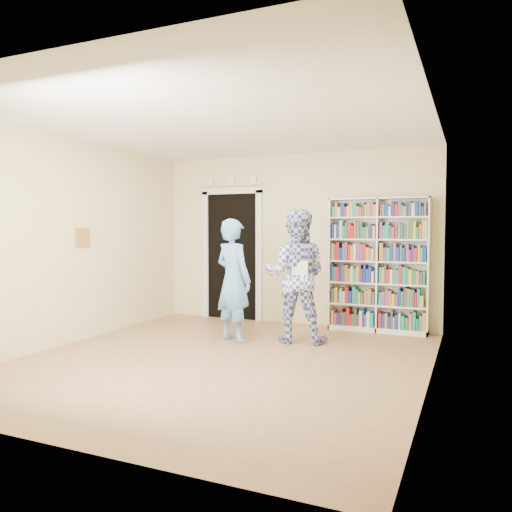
{
  "coord_description": "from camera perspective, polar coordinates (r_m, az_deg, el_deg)",
  "views": [
    {
      "loc": [
        2.62,
        -5.05,
        1.5
      ],
      "look_at": [
        0.03,
        0.9,
        1.16
      ],
      "focal_mm": 35.0,
      "sensor_mm": 36.0,
      "label": 1
    }
  ],
  "objects": [
    {
      "name": "wall_art",
      "position": [
        7.14,
        -19.21,
        2.04
      ],
      "size": [
        0.03,
        0.25,
        0.25
      ],
      "primitive_type": "cube",
      "color": "brown",
      "rests_on": "wall_left"
    },
    {
      "name": "man_blue",
      "position": [
        6.72,
        -2.6,
        -2.76
      ],
      "size": [
        0.71,
        0.59,
        1.65
      ],
      "primitive_type": "imported",
      "rotation": [
        0.0,
        0.0,
        2.75
      ],
      "color": "#5D96CE",
      "rests_on": "floor"
    },
    {
      "name": "bookshelf",
      "position": [
        7.52,
        13.78,
        -0.94
      ],
      "size": [
        1.43,
        0.27,
        1.97
      ],
      "rotation": [
        0.0,
        0.0,
        0.04
      ],
      "color": "white",
      "rests_on": "floor"
    },
    {
      "name": "man_plaid",
      "position": [
        6.69,
        4.57,
        -2.24
      ],
      "size": [
        0.98,
        0.82,
        1.78
      ],
      "primitive_type": "imported",
      "rotation": [
        0.0,
        0.0,
        3.33
      ],
      "color": "#333F9D",
      "rests_on": "floor"
    },
    {
      "name": "wall_left",
      "position": [
        7.01,
        -20.43,
        1.6
      ],
      "size": [
        0.0,
        5.0,
        5.0
      ],
      "primitive_type": "plane",
      "rotation": [
        1.57,
        0.0,
        1.57
      ],
      "color": "beige",
      "rests_on": "floor"
    },
    {
      "name": "wall_back",
      "position": [
        7.99,
        4.41,
        1.93
      ],
      "size": [
        4.5,
        0.0,
        4.5
      ],
      "primitive_type": "plane",
      "rotation": [
        1.57,
        0.0,
        0.0
      ],
      "color": "beige",
      "rests_on": "floor"
    },
    {
      "name": "doorway",
      "position": [
        8.4,
        -2.75,
        0.82
      ],
      "size": [
        1.1,
        0.08,
        2.43
      ],
      "color": "black",
      "rests_on": "floor"
    },
    {
      "name": "floor",
      "position": [
        5.88,
        -3.82,
        -11.77
      ],
      "size": [
        5.0,
        5.0,
        0.0
      ],
      "primitive_type": "plane",
      "color": "olive",
      "rests_on": "ground"
    },
    {
      "name": "paper_sheet",
      "position": [
        6.42,
        5.04,
        -1.86
      ],
      "size": [
        0.19,
        0.08,
        0.28
      ],
      "primitive_type": "cube",
      "rotation": [
        0.0,
        0.0,
        0.37
      ],
      "color": "white",
      "rests_on": "man_plaid"
    },
    {
      "name": "ceiling",
      "position": [
        5.81,
        -3.92,
        14.93
      ],
      "size": [
        5.0,
        5.0,
        0.0
      ],
      "primitive_type": "plane",
      "rotation": [
        3.14,
        0.0,
        0.0
      ],
      "color": "white",
      "rests_on": "wall_back"
    },
    {
      "name": "wall_right",
      "position": [
        5.06,
        19.37,
        1.15
      ],
      "size": [
        0.0,
        5.0,
        5.0
      ],
      "primitive_type": "plane",
      "rotation": [
        1.57,
        0.0,
        -1.57
      ],
      "color": "beige",
      "rests_on": "floor"
    }
  ]
}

